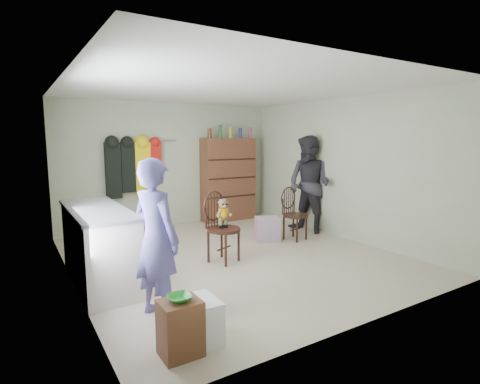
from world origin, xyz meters
TOP-DOWN VIEW (x-y plane):
  - ground_plane at (0.00, 0.00)m, footprint 5.00×5.00m
  - room_walls at (0.00, 0.53)m, footprint 5.00×5.00m
  - counter at (-1.95, 0.00)m, footprint 0.64×1.86m
  - stool at (-1.73, -2.05)m, footprint 0.33×0.28m
  - bowl at (-1.73, -2.05)m, footprint 0.20×0.20m
  - plastic_tub at (-1.55, -1.95)m, footprint 0.42×0.40m
  - chair_front at (-0.27, -0.12)m, footprint 0.60×0.60m
  - chair_far at (1.41, 0.28)m, footprint 0.50×0.50m
  - striped_bag at (0.96, 0.43)m, footprint 0.49×0.44m
  - person_left at (-1.64, -1.27)m, footprint 0.56×0.68m
  - person_right at (2.00, 0.53)m, footprint 0.85×1.01m
  - dresser at (1.25, 2.30)m, footprint 1.20×0.39m
  - coat_rack at (-0.83, 2.38)m, footprint 1.42×0.12m

SIDE VIEW (x-z plane):
  - ground_plane at x=0.00m, z-range 0.00..0.00m
  - plastic_tub at x=-1.55m, z-range 0.00..0.39m
  - striped_bag at x=0.96m, z-range 0.00..0.42m
  - stool at x=-1.73m, z-range 0.00..0.47m
  - counter at x=-1.95m, z-range 0.00..0.94m
  - bowl at x=-1.73m, z-range 0.47..0.52m
  - chair_far at x=1.41m, z-range 0.03..0.97m
  - chair_front at x=-0.27m, z-range 0.08..1.12m
  - person_left at x=-1.64m, z-range 0.00..1.60m
  - dresser at x=1.25m, z-range -0.13..1.94m
  - person_right at x=2.00m, z-range 0.00..1.85m
  - coat_rack at x=-0.83m, z-range 0.70..1.80m
  - room_walls at x=0.00m, z-range -0.92..4.08m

